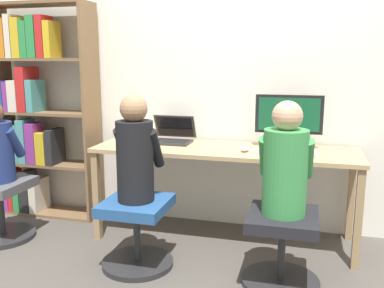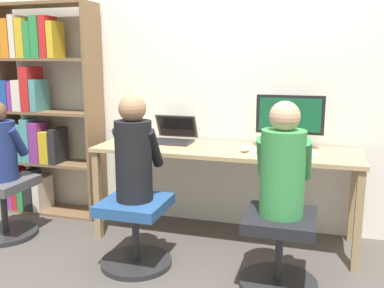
{
  "view_description": "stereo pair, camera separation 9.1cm",
  "coord_description": "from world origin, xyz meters",
  "px_view_note": "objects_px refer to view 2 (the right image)",
  "views": [
    {
      "loc": [
        0.59,
        -2.8,
        1.38
      ],
      "look_at": [
        -0.21,
        0.14,
        0.77
      ],
      "focal_mm": 40.0,
      "sensor_mm": 36.0,
      "label": 1
    },
    {
      "loc": [
        0.67,
        -2.78,
        1.38
      ],
      "look_at": [
        -0.21,
        0.14,
        0.77
      ],
      "focal_mm": 40.0,
      "sensor_mm": 36.0,
      "label": 2
    }
  ],
  "objects_px": {
    "laptop": "(172,136)",
    "office_chair_side": "(4,204)",
    "office_chair_right": "(136,228)",
    "person_at_laptop": "(134,152)",
    "desktop_monitor": "(290,120)",
    "keyboard": "(284,153)",
    "bookshelf": "(36,108)",
    "office_chair_left": "(279,246)",
    "person_at_monitor": "(283,165)"
  },
  "relations": [
    {
      "from": "desktop_monitor",
      "to": "bookshelf",
      "type": "relative_size",
      "value": 0.27
    },
    {
      "from": "person_at_monitor",
      "to": "bookshelf",
      "type": "height_order",
      "value": "bookshelf"
    },
    {
      "from": "desktop_monitor",
      "to": "office_chair_right",
      "type": "xyz_separation_m",
      "value": [
        -0.93,
        -0.73,
        -0.67
      ]
    },
    {
      "from": "office_chair_left",
      "to": "person_at_monitor",
      "type": "relative_size",
      "value": 0.71
    },
    {
      "from": "person_at_laptop",
      "to": "office_chair_side",
      "type": "height_order",
      "value": "person_at_laptop"
    },
    {
      "from": "office_chair_right",
      "to": "bookshelf",
      "type": "relative_size",
      "value": 0.26
    },
    {
      "from": "office_chair_left",
      "to": "office_chair_right",
      "type": "height_order",
      "value": "same"
    },
    {
      "from": "office_chair_right",
      "to": "desktop_monitor",
      "type": "bearing_deg",
      "value": 38.01
    },
    {
      "from": "desktop_monitor",
      "to": "person_at_monitor",
      "type": "distance_m",
      "value": 0.74
    },
    {
      "from": "desktop_monitor",
      "to": "person_at_laptop",
      "type": "xyz_separation_m",
      "value": [
        -0.93,
        -0.72,
        -0.15
      ]
    },
    {
      "from": "laptop",
      "to": "person_at_monitor",
      "type": "height_order",
      "value": "person_at_monitor"
    },
    {
      "from": "laptop",
      "to": "person_at_monitor",
      "type": "xyz_separation_m",
      "value": [
        0.94,
        -0.71,
        0.0
      ]
    },
    {
      "from": "keyboard",
      "to": "person_at_monitor",
      "type": "height_order",
      "value": "person_at_monitor"
    },
    {
      "from": "person_at_monitor",
      "to": "bookshelf",
      "type": "distance_m",
      "value": 2.33
    },
    {
      "from": "laptop",
      "to": "person_at_monitor",
      "type": "relative_size",
      "value": 0.5
    },
    {
      "from": "office_chair_right",
      "to": "person_at_laptop",
      "type": "distance_m",
      "value": 0.52
    },
    {
      "from": "office_chair_right",
      "to": "person_at_laptop",
      "type": "relative_size",
      "value": 0.69
    },
    {
      "from": "office_chair_left",
      "to": "keyboard",
      "type": "bearing_deg",
      "value": 93.68
    },
    {
      "from": "person_at_laptop",
      "to": "office_chair_side",
      "type": "relative_size",
      "value": 1.44
    },
    {
      "from": "office_chair_left",
      "to": "bookshelf",
      "type": "relative_size",
      "value": 0.26
    },
    {
      "from": "desktop_monitor",
      "to": "person_at_laptop",
      "type": "distance_m",
      "value": 1.19
    },
    {
      "from": "keyboard",
      "to": "person_at_monitor",
      "type": "bearing_deg",
      "value": -86.29
    },
    {
      "from": "keyboard",
      "to": "desktop_monitor",
      "type": "bearing_deg",
      "value": 87.34
    },
    {
      "from": "desktop_monitor",
      "to": "laptop",
      "type": "relative_size",
      "value": 1.46
    },
    {
      "from": "desktop_monitor",
      "to": "person_at_laptop",
      "type": "height_order",
      "value": "person_at_laptop"
    },
    {
      "from": "keyboard",
      "to": "office_chair_right",
      "type": "relative_size",
      "value": 0.92
    },
    {
      "from": "person_at_laptop",
      "to": "office_chair_side",
      "type": "xyz_separation_m",
      "value": [
        -1.19,
        0.14,
        -0.52
      ]
    },
    {
      "from": "laptop",
      "to": "person_at_laptop",
      "type": "bearing_deg",
      "value": -91.3
    },
    {
      "from": "person_at_monitor",
      "to": "desktop_monitor",
      "type": "bearing_deg",
      "value": 91.7
    },
    {
      "from": "person_at_laptop",
      "to": "office_chair_right",
      "type": "bearing_deg",
      "value": -90.0
    },
    {
      "from": "laptop",
      "to": "office_chair_side",
      "type": "relative_size",
      "value": 0.7
    },
    {
      "from": "office_chair_right",
      "to": "person_at_monitor",
      "type": "relative_size",
      "value": 0.71
    },
    {
      "from": "laptop",
      "to": "person_at_laptop",
      "type": "relative_size",
      "value": 0.49
    },
    {
      "from": "laptop",
      "to": "office_chair_left",
      "type": "distance_m",
      "value": 1.28
    },
    {
      "from": "keyboard",
      "to": "person_at_monitor",
      "type": "relative_size",
      "value": 0.65
    },
    {
      "from": "laptop",
      "to": "person_at_laptop",
      "type": "height_order",
      "value": "person_at_laptop"
    },
    {
      "from": "desktop_monitor",
      "to": "office_chair_side",
      "type": "distance_m",
      "value": 2.3
    },
    {
      "from": "laptop",
      "to": "office_chair_side",
      "type": "height_order",
      "value": "laptop"
    },
    {
      "from": "person_at_monitor",
      "to": "office_chair_side",
      "type": "xyz_separation_m",
      "value": [
        -2.15,
        0.14,
        -0.5
      ]
    },
    {
      "from": "office_chair_right",
      "to": "office_chair_side",
      "type": "distance_m",
      "value": 1.2
    },
    {
      "from": "person_at_monitor",
      "to": "person_at_laptop",
      "type": "relative_size",
      "value": 0.98
    },
    {
      "from": "keyboard",
      "to": "person_at_laptop",
      "type": "bearing_deg",
      "value": -151.79
    },
    {
      "from": "laptop",
      "to": "office_chair_side",
      "type": "xyz_separation_m",
      "value": [
        -1.21,
        -0.57,
        -0.5
      ]
    },
    {
      "from": "desktop_monitor",
      "to": "keyboard",
      "type": "relative_size",
      "value": 1.12
    },
    {
      "from": "bookshelf",
      "to": "office_chair_side",
      "type": "xyz_separation_m",
      "value": [
        0.06,
        -0.57,
        -0.69
      ]
    },
    {
      "from": "laptop",
      "to": "office_chair_right",
      "type": "xyz_separation_m",
      "value": [
        -0.02,
        -0.71,
        -0.5
      ]
    },
    {
      "from": "person_at_monitor",
      "to": "office_chair_side",
      "type": "distance_m",
      "value": 2.21
    },
    {
      "from": "desktop_monitor",
      "to": "laptop",
      "type": "xyz_separation_m",
      "value": [
        -0.92,
        -0.01,
        -0.17
      ]
    },
    {
      "from": "office_chair_right",
      "to": "bookshelf",
      "type": "distance_m",
      "value": 1.6
    },
    {
      "from": "keyboard",
      "to": "office_chair_side",
      "type": "height_order",
      "value": "keyboard"
    }
  ]
}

